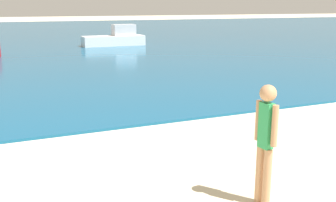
% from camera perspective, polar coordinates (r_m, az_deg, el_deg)
% --- Properties ---
extents(water, '(160.00, 60.00, 0.06)m').
position_cam_1_polar(water, '(38.11, -19.54, 8.80)').
color(water, '#14567F').
rests_on(water, ground).
extents(person_standing, '(0.21, 0.37, 1.62)m').
position_cam_1_polar(person_standing, '(5.31, 13.61, -5.15)').
color(person_standing, tan).
rests_on(person_standing, ground).
extents(boat_near, '(3.91, 1.26, 1.33)m').
position_cam_1_polar(boat_near, '(26.19, -7.41, 8.78)').
color(boat_near, white).
rests_on(boat_near, water).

